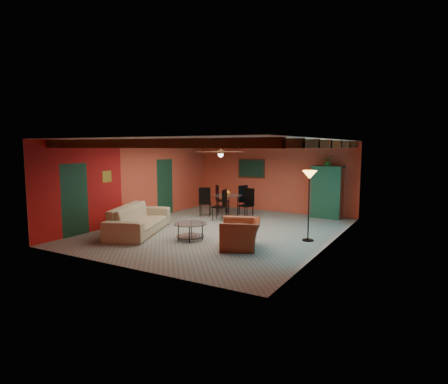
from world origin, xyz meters
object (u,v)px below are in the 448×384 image
Objects in this scene: armchair at (241,234)px; sofa at (139,219)px; dining_table at (228,202)px; floor_lamp at (309,206)px; vase at (228,184)px; potted_plant at (328,161)px; coffee_table at (190,231)px; armoire at (327,193)px.

sofa is at bearing -114.16° from armchair.
floor_lamp is (3.63, -2.07, 0.41)m from dining_table.
vase is at bearing 0.00° from dining_table.
armchair is 4.42m from vase.
potted_plant reaches higher than vase.
dining_table is at bearing -170.54° from armchair.
vase is at bearing 150.29° from floor_lamp.
dining_table is 0.64m from vase.
coffee_table is at bearing -110.11° from sofa.
armoire is at bearing 25.55° from dining_table.
coffee_table is at bearing -152.16° from floor_lamp.
armoire is (2.35, 5.07, 0.66)m from coffee_table.
armchair is 0.62× the size of armoire.
sofa is 3.04× the size of coffee_table.
vase is (-3.18, -1.52, -0.82)m from potted_plant.
potted_plant reaches higher than armoire.
armoire is 0.94× the size of floor_lamp.
vase is (0.94, 3.61, 0.77)m from sofa.
armchair is at bearing -56.46° from vase.
coffee_table is at bearing -110.46° from armoire.
floor_lamp is at bearing -29.71° from dining_table.
floor_lamp is at bearing 117.38° from armchair.
floor_lamp is at bearing -82.86° from potted_plant.
floor_lamp reaches higher than dining_table.
armchair is 1.58m from coffee_table.
dining_table is 4.20m from floor_lamp.
armoire is at bearing 0.00° from potted_plant.
potted_plant is (3.18, 1.52, 1.46)m from dining_table.
vase is at bearing -36.68° from sofa.
potted_plant is at bearing 0.00° from armoire.
potted_plant reaches higher than dining_table.
floor_lamp reaches higher than sofa.
armchair is at bearing -128.54° from floor_lamp.
floor_lamp reaches higher than coffee_table.
armoire reaches higher than vase.
sofa is 1.56× the size of armoire.
coffee_table is 3.66m from dining_table.
vase is (-2.40, 3.62, 0.82)m from armchair.
potted_plant is at bearing 65.12° from coffee_table.
coffee_table is 3.25m from floor_lamp.
sofa is at bearing -124.32° from armoire.
sofa is at bearing -128.73° from potted_plant.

